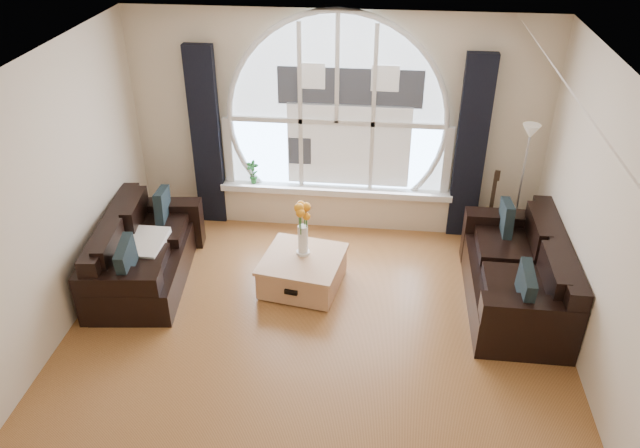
% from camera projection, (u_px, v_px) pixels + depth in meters
% --- Properties ---
extents(ground, '(5.00, 5.50, 0.01)m').
position_uv_depth(ground, '(309.00, 369.00, 5.86)').
color(ground, brown).
rests_on(ground, ground).
extents(ceiling, '(5.00, 5.50, 0.01)m').
position_uv_depth(ceiling, '(306.00, 91.00, 4.47)').
color(ceiling, silver).
rests_on(ceiling, ground).
extents(wall_back, '(5.00, 0.01, 2.70)m').
position_uv_depth(wall_back, '(337.00, 124.00, 7.51)').
color(wall_back, beige).
rests_on(wall_back, ground).
extents(wall_left, '(0.01, 5.50, 2.70)m').
position_uv_depth(wall_left, '(22.00, 231.00, 5.40)').
color(wall_left, beige).
rests_on(wall_left, ground).
extents(wall_right, '(0.01, 5.50, 2.70)m').
position_uv_depth(wall_right, '(621.00, 267.00, 4.93)').
color(wall_right, beige).
rests_on(wall_right, ground).
extents(attic_slope, '(0.92, 5.50, 0.72)m').
position_uv_depth(attic_slope, '(612.00, 150.00, 4.44)').
color(attic_slope, silver).
rests_on(attic_slope, ground).
extents(arched_window, '(2.60, 0.06, 2.15)m').
position_uv_depth(arched_window, '(337.00, 103.00, 7.34)').
color(arched_window, silver).
rests_on(arched_window, wall_back).
extents(window_sill, '(2.90, 0.22, 0.08)m').
position_uv_depth(window_sill, '(335.00, 190.00, 7.86)').
color(window_sill, white).
rests_on(window_sill, wall_back).
extents(window_frame, '(2.76, 0.08, 2.15)m').
position_uv_depth(window_frame, '(337.00, 104.00, 7.32)').
color(window_frame, white).
rests_on(window_frame, wall_back).
extents(neighbor_house, '(1.70, 0.02, 1.50)m').
position_uv_depth(neighbor_house, '(349.00, 114.00, 7.38)').
color(neighbor_house, silver).
rests_on(neighbor_house, wall_back).
extents(curtain_left, '(0.35, 0.12, 2.30)m').
position_uv_depth(curtain_left, '(206.00, 138.00, 7.66)').
color(curtain_left, black).
rests_on(curtain_left, ground).
extents(curtain_right, '(0.35, 0.12, 2.30)m').
position_uv_depth(curtain_right, '(471.00, 150.00, 7.36)').
color(curtain_right, black).
rests_on(curtain_right, ground).
extents(sofa_left, '(1.04, 1.80, 0.76)m').
position_uv_depth(sofa_left, '(144.00, 249.00, 6.89)').
color(sofa_left, black).
rests_on(sofa_left, ground).
extents(sofa_right, '(0.95, 1.87, 0.83)m').
position_uv_depth(sofa_right, '(516.00, 272.00, 6.51)').
color(sofa_right, black).
rests_on(sofa_right, ground).
extents(coffee_chest, '(0.98, 0.98, 0.41)m').
position_uv_depth(coffee_chest, '(303.00, 270.00, 6.88)').
color(coffee_chest, tan).
rests_on(coffee_chest, ground).
extents(throw_blanket, '(0.56, 0.56, 0.10)m').
position_uv_depth(throw_blanket, '(139.00, 244.00, 6.80)').
color(throw_blanket, silver).
rests_on(throw_blanket, sofa_left).
extents(vase_flowers, '(0.24, 0.24, 0.70)m').
position_uv_depth(vase_flowers, '(303.00, 223.00, 6.66)').
color(vase_flowers, white).
rests_on(vase_flowers, coffee_chest).
extents(floor_lamp, '(0.24, 0.24, 1.60)m').
position_uv_depth(floor_lamp, '(520.00, 189.00, 7.25)').
color(floor_lamp, '#B2B2B2').
rests_on(floor_lamp, ground).
extents(guitar, '(0.40, 0.31, 1.06)m').
position_uv_depth(guitar, '(490.00, 207.00, 7.45)').
color(guitar, olive).
rests_on(guitar, ground).
extents(potted_plant, '(0.17, 0.13, 0.30)m').
position_uv_depth(potted_plant, '(253.00, 172.00, 7.86)').
color(potted_plant, '#1E6023').
rests_on(potted_plant, window_sill).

